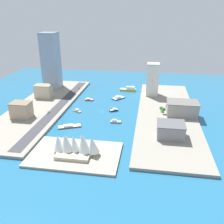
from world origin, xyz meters
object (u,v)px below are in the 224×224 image
at_px(tugboat_red, 89,100).
at_px(traffic_light_waterfront, 67,101).
at_px(apartment_midrise_tan, 21,110).
at_px(office_block_beige, 44,91).
at_px(van_white, 48,113).
at_px(barge_flat_brown, 69,126).
at_px(water_taxi_orange, 77,111).
at_px(patrol_launch_navy, 114,110).
at_px(ferry_yellow_fast, 129,89).
at_px(hotel_broad_white, 153,79).
at_px(yacht_sleek_gray, 116,122).
at_px(catamaran_blue, 118,98).
at_px(sedan_silver, 79,88).
at_px(opera_landmark, 75,145).
at_px(warehouse_low_gray, 171,130).
at_px(taxi_yellow_cab, 75,92).
at_px(carpark_squat_concrete, 182,108).
at_px(tower_tall_glass, 51,61).

distance_m(tugboat_red, traffic_light_waterfront, 36.32).
xyz_separation_m(apartment_midrise_tan, office_block_beige, (3.80, -71.75, -0.06)).
relative_size(office_block_beige, traffic_light_waterfront, 3.68).
height_order(apartment_midrise_tan, van_white, apartment_midrise_tan).
distance_m(barge_flat_brown, water_taxi_orange, 44.12).
bearing_deg(patrol_launch_navy, ferry_yellow_fast, -96.92).
relative_size(office_block_beige, van_white, 4.76).
bearing_deg(barge_flat_brown, hotel_broad_white, -126.68).
bearing_deg(office_block_beige, yacht_sleek_gray, 150.77).
relative_size(ferry_yellow_fast, apartment_midrise_tan, 1.18).
bearing_deg(water_taxi_orange, hotel_broad_white, -140.92).
xyz_separation_m(hotel_broad_white, apartment_midrise_tan, (150.00, 107.36, -14.19)).
xyz_separation_m(tugboat_red, van_white, (36.35, 60.27, 2.62)).
bearing_deg(water_taxi_orange, apartment_midrise_tan, 29.29).
xyz_separation_m(catamaran_blue, tugboat_red, (40.04, 13.35, -0.25)).
height_order(tugboat_red, hotel_broad_white, hotel_broad_white).
height_order(water_taxi_orange, sedan_silver, sedan_silver).
bearing_deg(opera_landmark, patrol_launch_navy, -99.55).
bearing_deg(yacht_sleek_gray, catamaran_blue, -84.32).
bearing_deg(hotel_broad_white, warehouse_low_gray, 98.67).
xyz_separation_m(barge_flat_brown, tugboat_red, (-0.80, -87.51, 0.10)).
height_order(traffic_light_waterfront, opera_landmark, opera_landmark).
relative_size(hotel_broad_white, taxi_yellow_cab, 9.94).
bearing_deg(ferry_yellow_fast, water_taxi_orange, 60.08).
relative_size(carpark_squat_concrete, traffic_light_waterfront, 5.67).
bearing_deg(carpark_squat_concrete, ferry_yellow_fast, -51.78).
distance_m(tugboat_red, carpark_squat_concrete, 130.66).
height_order(taxi_yellow_cab, opera_landmark, opera_landmark).
bearing_deg(patrol_launch_navy, tugboat_red, -39.60).
xyz_separation_m(tugboat_red, office_block_beige, (65.94, 4.08, 10.84)).
bearing_deg(tugboat_red, tower_tall_glass, -32.10).
bearing_deg(water_taxi_orange, office_block_beige, -32.76).
distance_m(warehouse_low_gray, office_block_beige, 196.80).
bearing_deg(patrol_launch_navy, opera_landmark, 80.45).
bearing_deg(carpark_squat_concrete, water_taxi_orange, 2.09).
xyz_separation_m(ferry_yellow_fast, catamaran_blue, (11.37, 40.43, -1.30)).
height_order(ferry_yellow_fast, carpark_squat_concrete, carpark_squat_concrete).
height_order(patrol_launch_navy, apartment_midrise_tan, apartment_midrise_tan).
height_order(water_taxi_orange, warehouse_low_gray, warehouse_low_gray).
height_order(tugboat_red, patrol_launch_navy, patrol_launch_navy).
xyz_separation_m(hotel_broad_white, taxi_yellow_cab, (115.92, 9.67, -22.58)).
distance_m(patrol_launch_navy, office_block_beige, 111.29).
xyz_separation_m(water_taxi_orange, tugboat_red, (-4.60, -43.55, -0.10)).
height_order(tower_tall_glass, traffic_light_waterfront, tower_tall_glass).
height_order(warehouse_low_gray, office_block_beige, office_block_beige).
distance_m(carpark_squat_concrete, opera_landmark, 143.91).
relative_size(warehouse_low_gray, tower_tall_glass, 0.32).
height_order(ferry_yellow_fast, taxi_yellow_cab, ferry_yellow_fast).
relative_size(barge_flat_brown, catamaran_blue, 1.29).
xyz_separation_m(barge_flat_brown, carpark_squat_concrete, (-125.15, -48.67, 10.12)).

